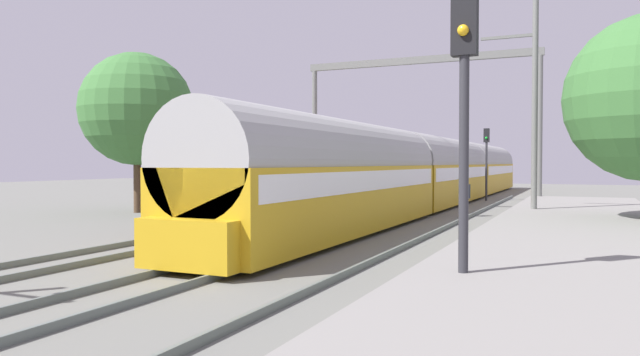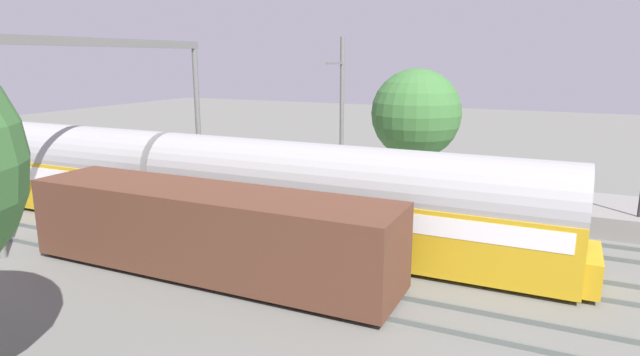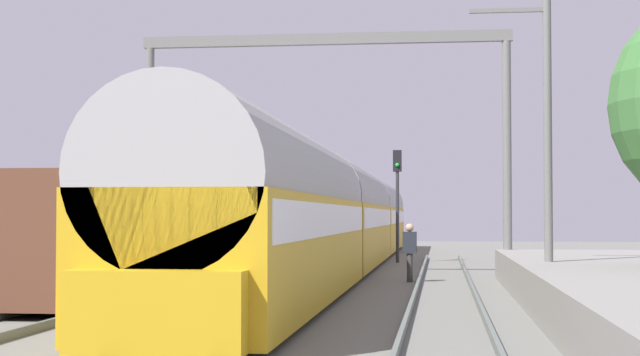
{
  "view_description": "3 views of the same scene",
  "coord_description": "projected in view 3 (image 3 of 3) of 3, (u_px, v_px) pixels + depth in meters",
  "views": [
    {
      "loc": [
        7.78,
        -13.7,
        2.47
      ],
      "look_at": [
        0.0,
        3.61,
        1.98
      ],
      "focal_mm": 33.16,
      "sensor_mm": 36.0,
      "label": 1
    },
    {
      "loc": [
        -17.47,
        -2.26,
        7.07
      ],
      "look_at": [
        1.86,
        6.69,
        2.23
      ],
      "focal_mm": 29.93,
      "sensor_mm": 36.0,
      "label": 2
    },
    {
      "loc": [
        3.72,
        -16.13,
        1.98
      ],
      "look_at": [
        0.0,
        14.59,
        3.13
      ],
      "focal_mm": 56.09,
      "sensor_mm": 36.0,
      "label": 3
    }
  ],
  "objects": [
    {
      "name": "ground",
      "position": [
        213.0,
        336.0,
        16.37
      ],
      "size": [
        120.0,
        120.0,
        0.0
      ],
      "primitive_type": "plane",
      "color": "slate"
    },
    {
      "name": "freight_car",
      "position": [
        138.0,
        236.0,
        24.96
      ],
      "size": [
        2.8,
        13.0,
        2.7
      ],
      "color": "#563323",
      "rests_on": "ground"
    },
    {
      "name": "track_east",
      "position": [
        447.0,
        334.0,
        15.92
      ],
      "size": [
        1.52,
        60.0,
        0.16
      ],
      "color": "#5C645F",
      "rests_on": "ground"
    },
    {
      "name": "railway_signal_far",
      "position": [
        397.0,
        190.0,
        41.79
      ],
      "size": [
        0.36,
        0.3,
        4.71
      ],
      "color": "#2D2D33",
      "rests_on": "ground"
    },
    {
      "name": "passenger_train",
      "position": [
        341.0,
        215.0,
        37.45
      ],
      "size": [
        2.93,
        49.2,
        3.82
      ],
      "color": "gold",
      "rests_on": "ground"
    },
    {
      "name": "catenary_gantry",
      "position": [
        324.0,
        103.0,
        32.25
      ],
      "size": [
        12.01,
        0.28,
        7.86
      ],
      "color": "slate",
      "rests_on": "ground"
    },
    {
      "name": "track_west",
      "position": [
        213.0,
        331.0,
        16.38
      ],
      "size": [
        1.52,
        60.0,
        0.16
      ],
      "color": "#5C645F",
      "rests_on": "ground"
    },
    {
      "name": "person_crossing",
      "position": [
        410.0,
        247.0,
        29.56
      ],
      "size": [
        0.41,
        0.26,
        1.73
      ],
      "rotation": [
        0.0,
        0.0,
        3.09
      ],
      "color": "#393939",
      "rests_on": "ground"
    },
    {
      "name": "catenary_pole_east_mid",
      "position": [
        546.0,
        122.0,
        23.29
      ],
      "size": [
        1.9,
        0.2,
        8.0
      ],
      "color": "slate",
      "rests_on": "ground"
    }
  ]
}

